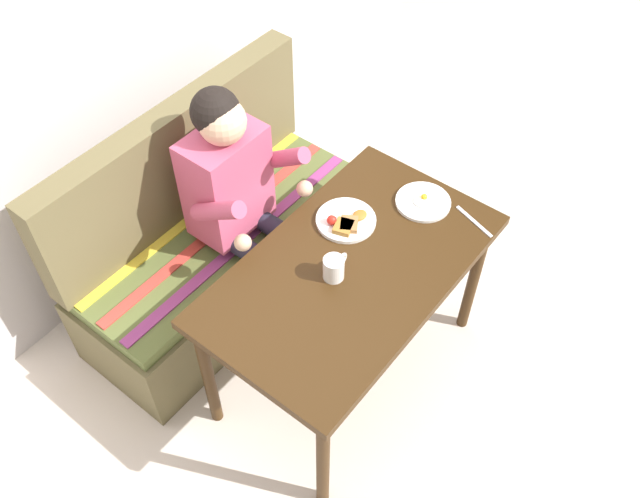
{
  "coord_description": "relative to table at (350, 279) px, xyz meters",
  "views": [
    {
      "loc": [
        -1.37,
        -0.93,
        2.76
      ],
      "look_at": [
        0.0,
        0.15,
        0.72
      ],
      "focal_mm": 38.97,
      "sensor_mm": 36.0,
      "label": 1
    }
  ],
  "objects": [
    {
      "name": "ground_plane",
      "position": [
        0.0,
        0.0,
        -0.65
      ],
      "size": [
        8.0,
        8.0,
        0.0
      ],
      "primitive_type": "plane",
      "color": "beige"
    },
    {
      "name": "back_wall",
      "position": [
        0.0,
        1.27,
        0.65
      ],
      "size": [
        4.4,
        0.1,
        2.6
      ],
      "primitive_type": "cube",
      "color": "beige",
      "rests_on": "ground"
    },
    {
      "name": "table",
      "position": [
        0.0,
        0.0,
        0.0
      ],
      "size": [
        1.2,
        0.7,
        0.73
      ],
      "color": "#37220D",
      "rests_on": "ground"
    },
    {
      "name": "couch",
      "position": [
        0.0,
        0.76,
        -0.32
      ],
      "size": [
        1.44,
        0.56,
        1.0
      ],
      "color": "brown",
      "rests_on": "ground"
    },
    {
      "name": "person",
      "position": [
        0.02,
        0.59,
        0.09
      ],
      "size": [
        0.45,
        0.61,
        1.21
      ],
      "color": "#BD4968",
      "rests_on": "ground"
    },
    {
      "name": "plate_breakfast",
      "position": [
        0.16,
        0.15,
        0.1
      ],
      "size": [
        0.24,
        0.24,
        0.05
      ],
      "color": "white",
      "rests_on": "table"
    },
    {
      "name": "plate_eggs",
      "position": [
        0.45,
        -0.03,
        0.09
      ],
      "size": [
        0.23,
        0.23,
        0.04
      ],
      "color": "white",
      "rests_on": "table"
    },
    {
      "name": "coffee_mug",
      "position": [
        -0.08,
        0.02,
        0.13
      ],
      "size": [
        0.12,
        0.08,
        0.09
      ],
      "color": "white",
      "rests_on": "table"
    },
    {
      "name": "knife",
      "position": [
        0.49,
        -0.25,
        0.08
      ],
      "size": [
        0.07,
        0.2,
        0.0
      ],
      "primitive_type": "cube",
      "rotation": [
        0.0,
        0.0,
        -0.3
      ],
      "color": "silver",
      "rests_on": "table"
    }
  ]
}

